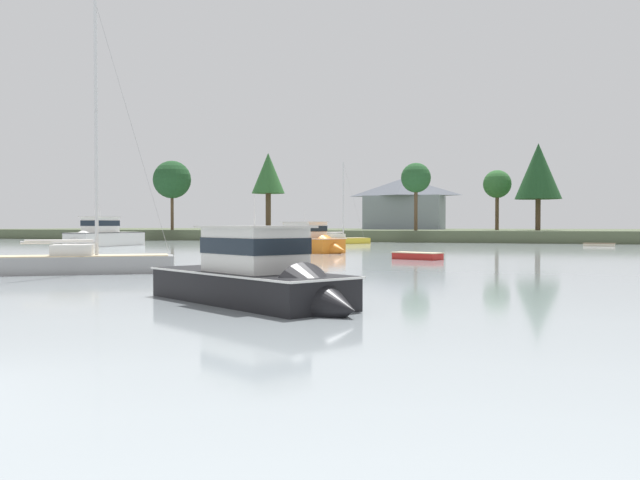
{
  "coord_description": "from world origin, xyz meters",
  "views": [
    {
      "loc": [
        7.9,
        -5.23,
        2.05
      ],
      "look_at": [
        -6.77,
        35.2,
        1.08
      ],
      "focal_mm": 37.66,
      "sensor_mm": 36.0,
      "label": 1
    }
  ],
  "objects_px": {
    "sailboat_grey": "(82,267)",
    "dinghy_red": "(417,257)",
    "sailboat_yellow": "(339,242)",
    "dinghy_cream": "(599,245)",
    "cruiser_white": "(99,240)",
    "cruiser_orange": "(308,245)",
    "cruiser_black": "(264,287)"
  },
  "relations": [
    {
      "from": "dinghy_red",
      "to": "sailboat_grey",
      "type": "xyz_separation_m",
      "value": [
        -11.04,
        -16.08,
        0.1
      ]
    },
    {
      "from": "dinghy_cream",
      "to": "cruiser_orange",
      "type": "bearing_deg",
      "value": -132.52
    },
    {
      "from": "dinghy_red",
      "to": "cruiser_white",
      "type": "height_order",
      "value": "cruiser_white"
    },
    {
      "from": "sailboat_grey",
      "to": "cruiser_orange",
      "type": "height_order",
      "value": "sailboat_grey"
    },
    {
      "from": "dinghy_red",
      "to": "cruiser_orange",
      "type": "bearing_deg",
      "value": 143.73
    },
    {
      "from": "dinghy_cream",
      "to": "cruiser_orange",
      "type": "xyz_separation_m",
      "value": [
        -21.09,
        -23.0,
        0.42
      ]
    },
    {
      "from": "dinghy_cream",
      "to": "cruiser_white",
      "type": "height_order",
      "value": "cruiser_white"
    },
    {
      "from": "dinghy_cream",
      "to": "sailboat_yellow",
      "type": "height_order",
      "value": "sailboat_yellow"
    },
    {
      "from": "dinghy_red",
      "to": "cruiser_black",
      "type": "bearing_deg",
      "value": -87.66
    },
    {
      "from": "sailboat_grey",
      "to": "cruiser_orange",
      "type": "distance_m",
      "value": 23.26
    },
    {
      "from": "sailboat_yellow",
      "to": "sailboat_grey",
      "type": "bearing_deg",
      "value": -85.56
    },
    {
      "from": "dinghy_red",
      "to": "sailboat_yellow",
      "type": "relative_size",
      "value": 0.35
    },
    {
      "from": "dinghy_cream",
      "to": "cruiser_white",
      "type": "xyz_separation_m",
      "value": [
        -44.93,
        -16.42,
        0.52
      ]
    },
    {
      "from": "sailboat_grey",
      "to": "dinghy_red",
      "type": "bearing_deg",
      "value": 55.53
    },
    {
      "from": "dinghy_cream",
      "to": "cruiser_white",
      "type": "bearing_deg",
      "value": -159.92
    },
    {
      "from": "sailboat_yellow",
      "to": "cruiser_orange",
      "type": "xyz_separation_m",
      "value": [
        4.83,
        -21.95,
        0.32
      ]
    },
    {
      "from": "dinghy_cream",
      "to": "sailboat_yellow",
      "type": "distance_m",
      "value": 25.94
    },
    {
      "from": "dinghy_red",
      "to": "dinghy_cream",
      "type": "relative_size",
      "value": 1.08
    },
    {
      "from": "cruiser_black",
      "to": "sailboat_grey",
      "type": "bearing_deg",
      "value": 147.39
    },
    {
      "from": "dinghy_red",
      "to": "sailboat_yellow",
      "type": "height_order",
      "value": "sailboat_yellow"
    },
    {
      "from": "cruiser_white",
      "to": "sailboat_grey",
      "type": "bearing_deg",
      "value": -52.91
    },
    {
      "from": "sailboat_yellow",
      "to": "cruiser_orange",
      "type": "height_order",
      "value": "sailboat_yellow"
    },
    {
      "from": "dinghy_cream",
      "to": "cruiser_black",
      "type": "distance_m",
      "value": 54.89
    },
    {
      "from": "sailboat_yellow",
      "to": "cruiser_black",
      "type": "xyz_separation_m",
      "value": [
        15.52,
        -52.85,
        0.26
      ]
    },
    {
      "from": "cruiser_white",
      "to": "dinghy_cream",
      "type": "bearing_deg",
      "value": 20.08
    },
    {
      "from": "cruiser_black",
      "to": "dinghy_red",
      "type": "bearing_deg",
      "value": 92.34
    },
    {
      "from": "sailboat_grey",
      "to": "sailboat_yellow",
      "type": "bearing_deg",
      "value": 94.44
    },
    {
      "from": "sailboat_yellow",
      "to": "cruiser_orange",
      "type": "bearing_deg",
      "value": -77.59
    },
    {
      "from": "sailboat_grey",
      "to": "cruiser_black",
      "type": "xyz_separation_m",
      "value": [
        12.01,
        -7.69,
        0.23
      ]
    },
    {
      "from": "cruiser_orange",
      "to": "sailboat_yellow",
      "type": "bearing_deg",
      "value": 102.41
    },
    {
      "from": "sailboat_grey",
      "to": "cruiser_white",
      "type": "xyz_separation_m",
      "value": [
        -22.52,
        29.79,
        0.38
      ]
    },
    {
      "from": "cruiser_white",
      "to": "cruiser_black",
      "type": "height_order",
      "value": "cruiser_white"
    }
  ]
}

